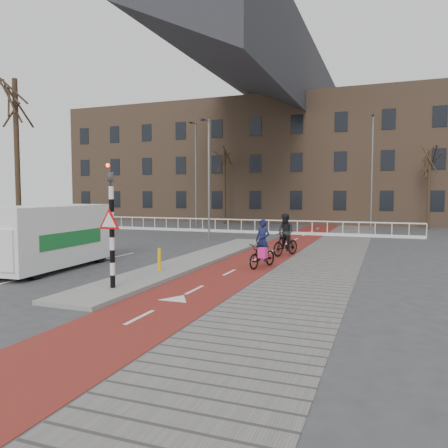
% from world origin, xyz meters
% --- Properties ---
extents(ground, '(120.00, 120.00, 0.00)m').
position_xyz_m(ground, '(0.00, 0.00, 0.00)').
color(ground, '#38383A').
rests_on(ground, ground).
extents(bike_lane, '(2.50, 60.00, 0.01)m').
position_xyz_m(bike_lane, '(1.50, 10.00, 0.01)').
color(bike_lane, maroon).
rests_on(bike_lane, ground).
extents(sidewalk, '(3.00, 60.00, 0.01)m').
position_xyz_m(sidewalk, '(4.30, 10.00, 0.01)').
color(sidewalk, slate).
rests_on(sidewalk, ground).
extents(curb_island, '(1.80, 16.00, 0.12)m').
position_xyz_m(curb_island, '(-0.70, 4.00, 0.06)').
color(curb_island, gray).
rests_on(curb_island, ground).
extents(traffic_signal, '(0.80, 0.80, 3.68)m').
position_xyz_m(traffic_signal, '(-0.60, -2.02, 1.99)').
color(traffic_signal, black).
rests_on(traffic_signal, curb_island).
extents(bollard, '(0.12, 0.12, 0.78)m').
position_xyz_m(bollard, '(-0.73, 0.96, 0.51)').
color(bollard, yellow).
rests_on(bollard, curb_island).
extents(cyclist_near, '(1.05, 1.83, 1.82)m').
position_xyz_m(cyclist_near, '(2.32, 3.41, 0.62)').
color(cyclist_near, black).
rests_on(cyclist_near, bike_lane).
extents(cyclist_far, '(1.18, 1.80, 1.89)m').
position_xyz_m(cyclist_far, '(2.45, 6.80, 0.79)').
color(cyclist_far, black).
rests_on(cyclist_far, bike_lane).
extents(van, '(2.50, 5.59, 2.35)m').
position_xyz_m(van, '(-5.09, 0.44, 1.24)').
color(van, white).
rests_on(van, ground).
extents(railing, '(28.00, 0.10, 0.99)m').
position_xyz_m(railing, '(-5.00, 17.00, 0.31)').
color(railing, silver).
rests_on(railing, ground).
extents(townhouse_row, '(46.00, 10.00, 15.90)m').
position_xyz_m(townhouse_row, '(-3.00, 32.00, 7.81)').
color(townhouse_row, '#7F6047').
rests_on(townhouse_row, ground).
extents(tree_left, '(0.27, 0.27, 8.62)m').
position_xyz_m(tree_left, '(-11.17, 5.00, 4.31)').
color(tree_left, black).
rests_on(tree_left, ground).
extents(tree_mid, '(0.30, 0.30, 6.74)m').
position_xyz_m(tree_mid, '(-7.36, 25.30, 3.37)').
color(tree_mid, black).
rests_on(tree_mid, ground).
extents(tree_right, '(0.25, 0.25, 6.15)m').
position_xyz_m(tree_right, '(9.69, 24.93, 3.07)').
color(tree_right, black).
rests_on(tree_right, ground).
extents(streetlight_near, '(0.12, 0.12, 7.19)m').
position_xyz_m(streetlight_near, '(-3.39, 11.94, 3.60)').
color(streetlight_near, slate).
rests_on(streetlight_near, ground).
extents(streetlight_left, '(0.12, 0.12, 8.71)m').
position_xyz_m(streetlight_left, '(-8.47, 21.33, 4.36)').
color(streetlight_left, slate).
rests_on(streetlight_left, ground).
extents(streetlight_right, '(0.12, 0.12, 8.61)m').
position_xyz_m(streetlight_right, '(5.56, 22.20, 4.30)').
color(streetlight_right, slate).
rests_on(streetlight_right, ground).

